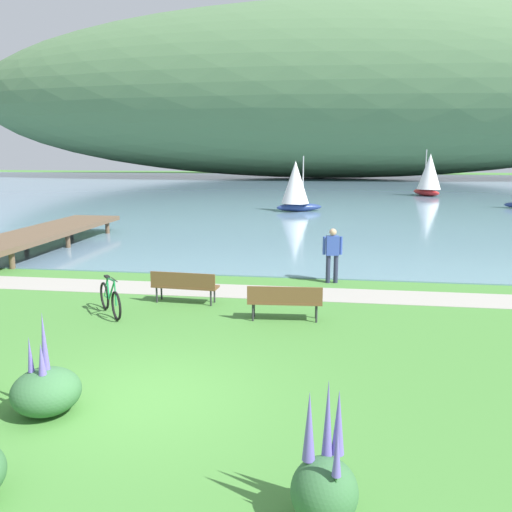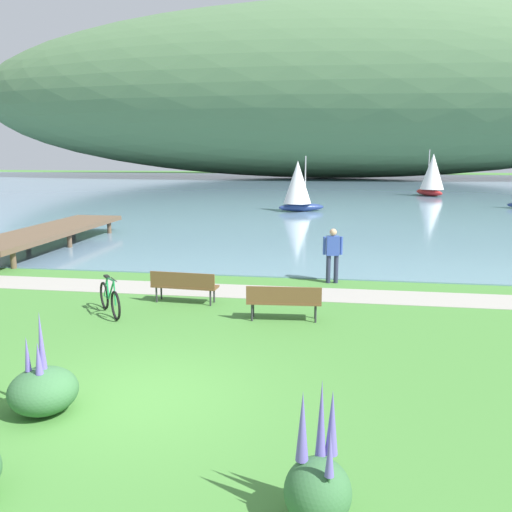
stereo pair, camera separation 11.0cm
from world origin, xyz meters
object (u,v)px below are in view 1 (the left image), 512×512
park_bench_near_camera (184,285)px  person_at_shoreline (332,252)px  sailboat_mid_bay (296,186)px  sailboat_nearest_to_shore (429,174)px  bicycle_leaning_near_bench (110,299)px  park_bench_further_along (285,300)px

park_bench_near_camera → person_at_shoreline: person_at_shoreline is taller
person_at_shoreline → sailboat_mid_bay: (-2.56, 19.58, 0.80)m
person_at_shoreline → sailboat_nearest_to_shore: size_ratio=0.41×
bicycle_leaning_near_bench → sailboat_mid_bay: (2.91, 23.72, 1.38)m
park_bench_further_along → bicycle_leaning_near_bench: 4.38m
person_at_shoreline → sailboat_nearest_to_shore: sailboat_nearest_to_shore is taller
park_bench_further_along → sailboat_nearest_to_shore: 39.18m
park_bench_further_along → sailboat_mid_bay: size_ratio=0.50×
sailboat_nearest_to_shore → sailboat_mid_bay: 18.12m
park_bench_further_along → person_at_shoreline: 4.16m
park_bench_near_camera → bicycle_leaning_near_bench: 2.01m
bicycle_leaning_near_bench → sailboat_nearest_to_shore: bearing=70.0°
bicycle_leaning_near_bench → sailboat_mid_bay: bearing=83.0°
sailboat_mid_bay → sailboat_nearest_to_shore: bearing=52.6°
person_at_shoreline → sailboat_mid_bay: 19.77m
sailboat_nearest_to_shore → bicycle_leaning_near_bench: bearing=-110.0°
person_at_shoreline → sailboat_mid_bay: sailboat_mid_bay is taller
bicycle_leaning_near_bench → park_bench_near_camera: bearing=38.7°
park_bench_near_camera → bicycle_leaning_near_bench: bearing=-141.3°
park_bench_near_camera → park_bench_further_along: same height
sailboat_mid_bay → person_at_shoreline: bearing=-82.5°
park_bench_further_along → sailboat_mid_bay: 23.65m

